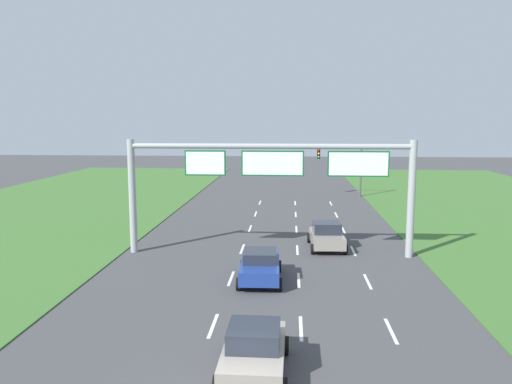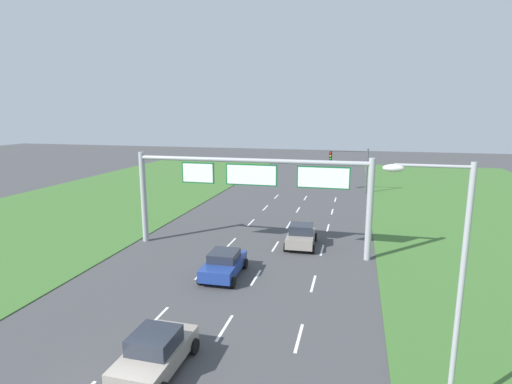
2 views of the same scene
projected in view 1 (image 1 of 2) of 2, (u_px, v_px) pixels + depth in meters
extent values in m
cube|color=white|center=(213.00, 326.00, 19.91)|extent=(0.14, 2.40, 0.01)
cube|color=white|center=(231.00, 278.00, 25.83)|extent=(0.14, 2.40, 0.01)
cube|color=white|center=(242.00, 249.00, 31.76)|extent=(0.14, 2.40, 0.01)
cube|color=white|center=(250.00, 229.00, 37.68)|extent=(0.14, 2.40, 0.01)
cube|color=white|center=(256.00, 214.00, 43.60)|extent=(0.14, 2.40, 0.01)
cube|color=white|center=(260.00, 203.00, 49.53)|extent=(0.14, 2.40, 0.01)
cube|color=white|center=(301.00, 328.00, 19.67)|extent=(0.14, 2.40, 0.01)
cube|color=white|center=(299.00, 280.00, 25.59)|extent=(0.14, 2.40, 0.01)
cube|color=white|center=(297.00, 250.00, 31.51)|extent=(0.14, 2.40, 0.01)
cube|color=white|center=(296.00, 229.00, 37.44)|extent=(0.14, 2.40, 0.01)
cube|color=white|center=(296.00, 214.00, 43.36)|extent=(0.14, 2.40, 0.01)
cube|color=white|center=(295.00, 203.00, 49.28)|extent=(0.14, 2.40, 0.01)
cube|color=white|center=(391.00, 331.00, 19.42)|extent=(0.14, 2.40, 0.01)
cube|color=white|center=(368.00, 281.00, 25.35)|extent=(0.14, 2.40, 0.01)
cube|color=white|center=(353.00, 251.00, 31.27)|extent=(0.14, 2.40, 0.01)
cube|color=white|center=(343.00, 230.00, 37.19)|extent=(0.14, 2.40, 0.01)
cube|color=white|center=(336.00, 215.00, 43.12)|extent=(0.14, 2.40, 0.01)
cube|color=white|center=(331.00, 203.00, 49.04)|extent=(0.14, 2.40, 0.01)
cube|color=gray|center=(254.00, 354.00, 16.08)|extent=(1.98, 3.96, 0.66)
cube|color=#232833|center=(254.00, 335.00, 15.97)|extent=(1.67, 1.75, 0.64)
cylinder|color=black|center=(229.00, 343.00, 17.61)|extent=(0.23, 0.64, 0.64)
cylinder|color=black|center=(286.00, 345.00, 17.46)|extent=(0.23, 0.64, 0.64)
cube|color=gray|center=(327.00, 238.00, 31.86)|extent=(2.12, 4.10, 0.71)
cube|color=#232833|center=(327.00, 227.00, 31.68)|extent=(1.78, 1.71, 0.68)
cylinder|color=black|center=(309.00, 238.00, 33.38)|extent=(0.25, 0.65, 0.64)
cylinder|color=black|center=(339.00, 238.00, 33.33)|extent=(0.25, 0.65, 0.64)
cylinder|color=black|center=(313.00, 249.00, 30.49)|extent=(0.25, 0.65, 0.64)
cylinder|color=black|center=(345.00, 249.00, 30.44)|extent=(0.25, 0.65, 0.64)
cube|color=navy|center=(260.00, 268.00, 25.40)|extent=(2.07, 4.17, 0.70)
cube|color=#232833|center=(260.00, 256.00, 25.38)|extent=(1.71, 1.91, 0.54)
cylinder|color=black|center=(243.00, 266.00, 26.97)|extent=(0.24, 0.65, 0.64)
cylinder|color=black|center=(279.00, 266.00, 26.90)|extent=(0.24, 0.65, 0.64)
cylinder|color=black|center=(238.00, 284.00, 24.00)|extent=(0.24, 0.65, 0.64)
cylinder|color=black|center=(280.00, 284.00, 23.92)|extent=(0.24, 0.65, 0.64)
cylinder|color=#9EA0A5|center=(132.00, 196.00, 30.57)|extent=(0.44, 0.44, 7.00)
cylinder|color=#9EA0A5|center=(411.00, 199.00, 29.40)|extent=(0.44, 0.44, 7.00)
cylinder|color=#9EA0A5|center=(269.00, 146.00, 29.54)|extent=(16.80, 0.32, 0.32)
cube|color=#0C5B28|center=(205.00, 163.00, 29.95)|extent=(2.47, 0.12, 1.52)
cube|color=white|center=(205.00, 163.00, 29.89)|extent=(2.31, 0.01, 1.36)
cube|color=#0C5B28|center=(273.00, 163.00, 29.67)|extent=(3.73, 0.12, 1.52)
cube|color=white|center=(273.00, 163.00, 29.61)|extent=(3.57, 0.01, 1.36)
cube|color=#0C5B28|center=(358.00, 164.00, 29.32)|extent=(3.60, 0.12, 1.52)
cube|color=white|center=(358.00, 164.00, 29.26)|extent=(3.44, 0.01, 1.36)
cylinder|color=#47494F|center=(361.00, 171.00, 53.04)|extent=(0.20, 0.20, 5.60)
cylinder|color=#47494F|center=(340.00, 147.00, 52.85)|extent=(4.50, 0.14, 0.14)
cube|color=black|center=(319.00, 154.00, 53.10)|extent=(0.32, 0.36, 1.10)
sphere|color=red|center=(319.00, 150.00, 52.84)|extent=(0.22, 0.22, 0.22)
sphere|color=orange|center=(319.00, 154.00, 52.90)|extent=(0.22, 0.22, 0.22)
sphere|color=green|center=(319.00, 157.00, 52.95)|extent=(0.22, 0.22, 0.22)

